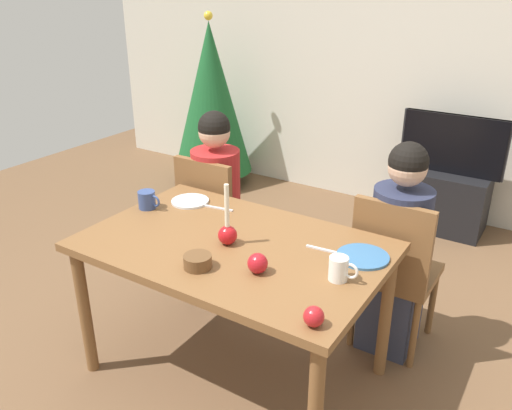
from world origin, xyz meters
TOP-DOWN VIEW (x-y plane):
  - ground_plane at (0.00, 0.00)m, footprint 7.68×7.68m
  - back_wall at (0.00, 2.60)m, footprint 6.40×0.10m
  - dining_table at (0.00, 0.00)m, footprint 1.40×0.90m
  - chair_left at (-0.57, 0.61)m, footprint 0.40×0.40m
  - chair_right at (0.59, 0.61)m, footprint 0.40×0.40m
  - person_left_child at (-0.57, 0.64)m, footprint 0.30×0.30m
  - person_right_child at (0.59, 0.64)m, footprint 0.30×0.30m
  - tv_stand at (0.46, 2.30)m, footprint 0.64×0.40m
  - tv at (0.46, 2.30)m, footprint 0.79×0.05m
  - christmas_tree at (-1.72, 2.12)m, footprint 0.75×0.75m
  - candle_centerpiece at (-0.02, -0.02)m, footprint 0.09×0.09m
  - plate_left at (-0.47, 0.27)m, footprint 0.21×0.21m
  - plate_right at (0.56, 0.19)m, footprint 0.23×0.23m
  - mug_left at (-0.61, 0.08)m, footprint 0.14×0.09m
  - mug_right at (0.55, -0.03)m, footprint 0.13×0.08m
  - fork_left at (-0.29, 0.28)m, footprint 0.18×0.04m
  - fork_right at (0.39, 0.16)m, footprint 0.18×0.03m
  - bowl_walnuts at (0.00, -0.26)m, footprint 0.12×0.12m
  - apple_near_candle at (0.24, -0.16)m, footprint 0.09×0.09m
  - apple_by_left_plate at (0.60, -0.36)m, footprint 0.08×0.08m

SIDE VIEW (x-z plane):
  - ground_plane at x=0.00m, z-range 0.00..0.00m
  - tv_stand at x=0.46m, z-range 0.00..0.48m
  - chair_left at x=-0.57m, z-range 0.06..0.96m
  - chair_right at x=0.59m, z-range 0.06..0.96m
  - person_left_child at x=-0.57m, z-range -0.02..1.16m
  - person_right_child at x=0.59m, z-range -0.02..1.16m
  - dining_table at x=0.00m, z-range 0.29..1.04m
  - tv at x=0.46m, z-range 0.48..0.94m
  - fork_left at x=-0.29m, z-range 0.75..0.76m
  - fork_right at x=0.39m, z-range 0.75..0.76m
  - plate_left at x=-0.47m, z-range 0.75..0.76m
  - plate_right at x=0.56m, z-range 0.75..0.76m
  - bowl_walnuts at x=0.00m, z-range 0.75..0.81m
  - apple_by_left_plate at x=0.60m, z-range 0.75..0.83m
  - apple_near_candle at x=0.24m, z-range 0.75..0.84m
  - mug_left at x=-0.61m, z-range 0.75..0.85m
  - mug_right at x=0.55m, z-range 0.75..0.85m
  - candle_centerpiece at x=-0.02m, z-range 0.66..0.96m
  - christmas_tree at x=-1.72m, z-range 0.03..1.64m
  - back_wall at x=0.00m, z-range 0.00..2.60m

